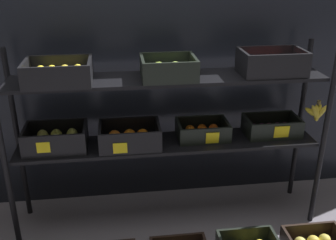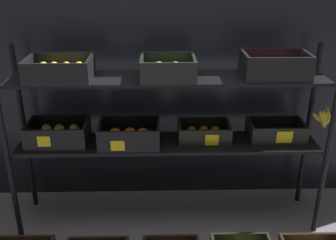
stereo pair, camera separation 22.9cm
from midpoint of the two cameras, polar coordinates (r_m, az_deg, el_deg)
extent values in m
plane|color=slate|center=(2.67, 2.52, -13.78)|extent=(10.00, 10.00, 0.00)
cube|color=black|center=(2.59, 2.36, 7.62)|extent=(4.22, 0.12, 1.82)
cylinder|color=black|center=(2.35, -19.72, -4.82)|extent=(0.03, 0.03, 1.11)
cylinder|color=black|center=(2.48, 24.57, -4.18)|extent=(0.03, 0.03, 1.11)
cylinder|color=black|center=(2.63, -17.71, -1.54)|extent=(0.03, 0.03, 1.11)
cylinder|color=black|center=(2.74, 21.86, -1.12)|extent=(0.03, 0.03, 1.11)
cube|color=black|center=(2.39, 2.75, -3.43)|extent=(1.79, 0.29, 0.02)
cube|color=black|center=(2.24, 2.95, 5.97)|extent=(1.79, 0.29, 0.02)
cube|color=black|center=(2.43, -12.88, -3.16)|extent=(0.36, 0.24, 0.01)
cube|color=black|center=(2.30, -13.53, -2.89)|extent=(0.36, 0.02, 0.12)
cube|color=black|center=(2.50, -12.55, -0.63)|extent=(0.36, 0.02, 0.12)
cube|color=black|center=(2.44, -16.92, -1.72)|extent=(0.02, 0.21, 0.12)
cube|color=black|center=(2.37, -9.00, -1.69)|extent=(0.02, 0.21, 0.12)
ellipsoid|color=#AEB257|center=(2.39, -15.05, -2.39)|extent=(0.07, 0.07, 0.09)
ellipsoid|color=tan|center=(2.38, -13.11, -2.36)|extent=(0.07, 0.07, 0.09)
ellipsoid|color=tan|center=(2.36, -11.20, -2.45)|extent=(0.07, 0.07, 0.09)
ellipsoid|color=#B8B654|center=(2.46, -14.64, -1.66)|extent=(0.07, 0.07, 0.09)
ellipsoid|color=#BBC24B|center=(2.44, -12.87, -1.67)|extent=(0.07, 0.07, 0.09)
ellipsoid|color=#B5BA50|center=(2.42, -10.75, -1.66)|extent=(0.07, 0.07, 0.09)
cube|color=yellow|center=(2.31, -14.83, -3.10)|extent=(0.07, 0.01, 0.06)
cube|color=black|center=(2.36, -2.78, -3.34)|extent=(0.36, 0.24, 0.01)
cube|color=black|center=(2.23, -2.87, -3.13)|extent=(0.36, 0.02, 0.12)
cube|color=black|center=(2.44, -2.75, -0.76)|extent=(0.36, 0.02, 0.12)
cube|color=black|center=(2.34, -6.98, -1.92)|extent=(0.02, 0.21, 0.12)
cube|color=black|center=(2.33, 1.37, -1.85)|extent=(0.02, 0.21, 0.12)
sphere|color=orange|center=(2.31, -4.95, -2.82)|extent=(0.07, 0.07, 0.07)
sphere|color=orange|center=(2.31, -2.88, -2.79)|extent=(0.07, 0.07, 0.07)
sphere|color=orange|center=(2.31, -0.67, -2.73)|extent=(0.07, 0.07, 0.07)
sphere|color=orange|center=(2.38, -4.93, -2.06)|extent=(0.07, 0.07, 0.07)
sphere|color=orange|center=(2.38, -2.78, -2.01)|extent=(0.07, 0.07, 0.07)
sphere|color=orange|center=(2.37, -0.89, -2.07)|extent=(0.07, 0.07, 0.07)
cube|color=yellow|center=(2.24, -4.39, -3.81)|extent=(0.08, 0.01, 0.06)
cube|color=black|center=(2.44, 7.84, -2.65)|extent=(0.31, 0.21, 0.01)
cube|color=black|center=(2.33, 8.27, -2.57)|extent=(0.31, 0.02, 0.09)
cube|color=black|center=(2.50, 7.56, -0.59)|extent=(0.31, 0.02, 0.09)
cube|color=black|center=(2.40, 4.40, -1.59)|extent=(0.02, 0.18, 0.09)
cube|color=black|center=(2.44, 11.34, -1.50)|extent=(0.02, 0.18, 0.09)
sphere|color=orange|center=(2.38, 6.19, -2.27)|extent=(0.06, 0.06, 0.06)
sphere|color=orange|center=(2.39, 8.03, -2.24)|extent=(0.06, 0.06, 0.06)
sphere|color=orange|center=(2.40, 9.77, -2.20)|extent=(0.06, 0.06, 0.06)
sphere|color=orange|center=(2.44, 6.09, -1.62)|extent=(0.06, 0.06, 0.06)
sphere|color=orange|center=(2.45, 7.85, -1.56)|extent=(0.06, 0.06, 0.06)
sphere|color=orange|center=(2.46, 9.54, -1.59)|extent=(0.06, 0.06, 0.06)
cube|color=yellow|center=(2.33, 9.17, -2.98)|extent=(0.08, 0.01, 0.08)
cube|color=black|center=(2.54, 17.71, -2.51)|extent=(0.33, 0.21, 0.01)
cube|color=black|center=(2.43, 18.55, -2.30)|extent=(0.33, 0.02, 0.10)
cube|color=black|center=(2.60, 17.23, -0.48)|extent=(0.33, 0.02, 0.10)
cube|color=black|center=(2.47, 14.37, -1.42)|extent=(0.02, 0.18, 0.10)
cube|color=black|center=(2.57, 21.22, -1.30)|extent=(0.02, 0.18, 0.10)
sphere|color=#5E3054|center=(2.47, 15.84, -2.25)|extent=(0.05, 0.05, 0.05)
sphere|color=#63234F|center=(2.48, 16.84, -2.22)|extent=(0.05, 0.05, 0.05)
sphere|color=#5F1C4A|center=(2.50, 18.03, -2.21)|extent=(0.05, 0.05, 0.05)
sphere|color=#5D1B4F|center=(2.52, 19.17, -2.17)|extent=(0.05, 0.05, 0.05)
sphere|color=#5A1E50|center=(2.53, 20.21, -2.19)|extent=(0.05, 0.05, 0.05)
sphere|color=#652955|center=(2.52, 15.37, -1.63)|extent=(0.05, 0.05, 0.05)
sphere|color=#5E1A59|center=(2.54, 16.49, -1.62)|extent=(0.05, 0.05, 0.05)
sphere|color=#6C2746|center=(2.55, 17.50, -1.59)|extent=(0.05, 0.05, 0.05)
sphere|color=#5E234B|center=(2.57, 18.65, -1.59)|extent=(0.05, 0.05, 0.05)
sphere|color=#5E2D48|center=(2.59, 19.71, -1.57)|extent=(0.05, 0.05, 0.05)
cube|color=yellow|center=(2.43, 19.10, -2.43)|extent=(0.09, 0.01, 0.08)
cube|color=black|center=(2.23, -12.45, 5.82)|extent=(0.35, 0.26, 0.01)
cube|color=black|center=(2.10, -13.18, 6.44)|extent=(0.35, 0.02, 0.11)
cube|color=black|center=(2.32, -12.06, 8.18)|extent=(0.35, 0.02, 0.11)
cube|color=black|center=(2.25, -16.83, 7.19)|extent=(0.02, 0.23, 0.11)
cube|color=black|center=(2.18, -8.22, 7.49)|extent=(0.02, 0.23, 0.11)
ellipsoid|color=yellow|center=(2.19, -15.35, 6.50)|extent=(0.06, 0.06, 0.08)
ellipsoid|color=yellow|center=(2.18, -13.50, 6.56)|extent=(0.06, 0.06, 0.08)
ellipsoid|color=yellow|center=(2.17, -11.92, 6.62)|extent=(0.06, 0.06, 0.08)
ellipsoid|color=yellow|center=(2.16, -10.17, 6.72)|extent=(0.06, 0.06, 0.08)
ellipsoid|color=yellow|center=(2.27, -14.76, 7.13)|extent=(0.06, 0.06, 0.08)
ellipsoid|color=yellow|center=(2.26, -13.30, 7.17)|extent=(0.06, 0.06, 0.08)
ellipsoid|color=yellow|center=(2.25, -11.58, 7.25)|extent=(0.06, 0.06, 0.08)
ellipsoid|color=yellow|center=(2.23, -9.83, 7.29)|extent=(0.06, 0.06, 0.08)
cube|color=black|center=(2.21, 2.97, 6.19)|extent=(0.30, 0.25, 0.01)
cube|color=black|center=(2.08, 3.24, 6.80)|extent=(0.30, 0.02, 0.11)
cube|color=black|center=(2.31, 2.79, 8.48)|extent=(0.30, 0.02, 0.11)
cube|color=black|center=(2.19, -0.78, 7.67)|extent=(0.02, 0.22, 0.11)
cube|color=black|center=(2.21, 6.75, 7.66)|extent=(0.02, 0.22, 0.11)
sphere|color=#98C733|center=(2.15, 1.64, 6.93)|extent=(0.07, 0.07, 0.07)
sphere|color=#98B333|center=(2.17, 4.41, 7.00)|extent=(0.07, 0.07, 0.07)
sphere|color=#90B23B|center=(2.23, 1.66, 7.49)|extent=(0.07, 0.07, 0.07)
sphere|color=#95B549|center=(2.23, 4.08, 7.47)|extent=(0.07, 0.07, 0.07)
cube|color=black|center=(2.33, 17.82, 6.03)|extent=(0.36, 0.23, 0.01)
cube|color=black|center=(2.22, 18.89, 6.90)|extent=(0.36, 0.02, 0.13)
cube|color=black|center=(2.41, 17.23, 8.39)|extent=(0.36, 0.02, 0.13)
cube|color=black|center=(2.26, 13.83, 7.81)|extent=(0.02, 0.20, 0.13)
cube|color=black|center=(2.38, 22.02, 7.51)|extent=(0.02, 0.20, 0.13)
sphere|color=red|center=(2.26, 16.16, 6.82)|extent=(0.07, 0.07, 0.07)
sphere|color=red|center=(2.29, 18.20, 6.76)|extent=(0.07, 0.07, 0.07)
sphere|color=red|center=(2.32, 20.32, 6.72)|extent=(0.07, 0.07, 0.07)
sphere|color=red|center=(2.33, 15.70, 7.32)|extent=(0.07, 0.07, 0.07)
sphere|color=red|center=(2.35, 17.77, 7.24)|extent=(0.07, 0.07, 0.07)
sphere|color=red|center=(2.38, 19.58, 7.18)|extent=(0.07, 0.07, 0.07)
cylinder|color=brown|center=(2.58, 24.36, 1.50)|extent=(0.02, 0.02, 0.02)
ellipsoid|color=yellow|center=(2.59, 23.40, 0.13)|extent=(0.11, 0.03, 0.09)
ellipsoid|color=yellow|center=(2.59, 23.79, 0.06)|extent=(0.08, 0.03, 0.12)
ellipsoid|color=yellow|center=(2.60, 24.01, 0.05)|extent=(0.05, 0.03, 0.12)
ellipsoid|color=yellow|center=(2.61, 24.19, 0.14)|extent=(0.05, 0.03, 0.12)
ellipsoid|color=yellow|center=(2.61, 24.59, 0.05)|extent=(0.09, 0.03, 0.11)
ellipsoid|color=yellow|center=(2.62, 24.63, 0.16)|extent=(0.11, 0.03, 0.10)
camera|label=1|loc=(0.11, -87.18, 1.21)|focal=42.20mm
camera|label=2|loc=(0.11, 92.82, -1.21)|focal=42.20mm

